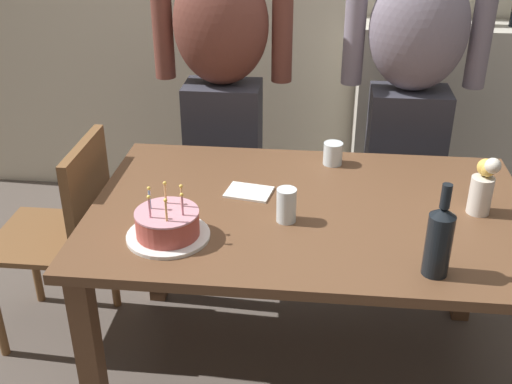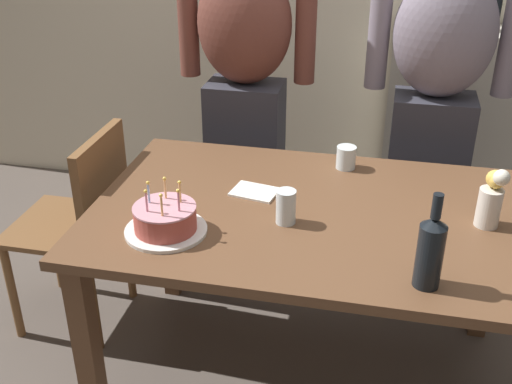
% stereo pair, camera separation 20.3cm
% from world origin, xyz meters
% --- Properties ---
extents(ground_plane, '(10.00, 10.00, 0.00)m').
position_xyz_m(ground_plane, '(0.00, 0.00, 0.00)').
color(ground_plane, '#564C44').
extents(dining_table, '(1.50, 0.96, 0.74)m').
position_xyz_m(dining_table, '(0.00, 0.00, 0.64)').
color(dining_table, brown).
rests_on(dining_table, ground_plane).
extents(birthday_cake, '(0.26, 0.26, 0.17)m').
position_xyz_m(birthday_cake, '(-0.44, -0.24, 0.78)').
color(birthday_cake, white).
rests_on(birthday_cake, dining_table).
extents(water_glass_near, '(0.08, 0.08, 0.09)m').
position_xyz_m(water_glass_near, '(0.08, 0.36, 0.78)').
color(water_glass_near, silver).
rests_on(water_glass_near, dining_table).
extents(water_glass_far, '(0.07, 0.07, 0.12)m').
position_xyz_m(water_glass_far, '(-0.08, -0.10, 0.80)').
color(water_glass_far, silver).
rests_on(water_glass_far, dining_table).
extents(wine_bottle, '(0.07, 0.07, 0.29)m').
position_xyz_m(wine_bottle, '(0.37, -0.35, 0.85)').
color(wine_bottle, black).
rests_on(wine_bottle, dining_table).
extents(napkin_stack, '(0.18, 0.15, 0.01)m').
position_xyz_m(napkin_stack, '(-0.22, 0.08, 0.74)').
color(napkin_stack, white).
rests_on(napkin_stack, dining_table).
extents(flower_vase, '(0.08, 0.08, 0.21)m').
position_xyz_m(flower_vase, '(0.57, 0.03, 0.85)').
color(flower_vase, silver).
rests_on(flower_vase, dining_table).
extents(person_man_bearded, '(0.61, 0.27, 1.66)m').
position_xyz_m(person_man_bearded, '(-0.42, 0.76, 0.87)').
color(person_man_bearded, '#33333D').
rests_on(person_man_bearded, ground_plane).
extents(person_woman_cardigan, '(0.61, 0.27, 1.66)m').
position_xyz_m(person_woman_cardigan, '(0.41, 0.76, 0.87)').
color(person_woman_cardigan, '#33333D').
rests_on(person_woman_cardigan, ground_plane).
extents(dining_chair, '(0.42, 0.42, 0.87)m').
position_xyz_m(dining_chair, '(-0.94, 0.15, 0.52)').
color(dining_chair, brown).
rests_on(dining_chair, ground_plane).
extents(shelf_cabinet, '(0.89, 0.30, 1.34)m').
position_xyz_m(shelf_cabinet, '(0.66, 1.33, 0.55)').
color(shelf_cabinet, beige).
rests_on(shelf_cabinet, ground_plane).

